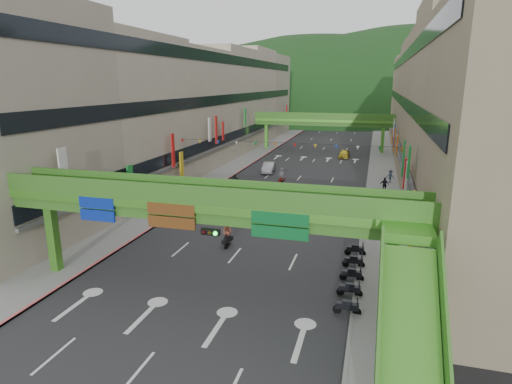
# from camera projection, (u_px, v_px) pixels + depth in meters

# --- Properties ---
(ground) EXTENTS (320.00, 320.00, 0.00)m
(ground) POSITION_uv_depth(u_px,v_px,m) (159.00, 347.00, 21.27)
(ground) COLOR black
(ground) RESTS_ON ground
(road_slab) EXTENTS (18.00, 140.00, 0.02)m
(road_slab) POSITION_uv_depth(u_px,v_px,m) (310.00, 165.00, 67.89)
(road_slab) COLOR #28282B
(road_slab) RESTS_ON ground
(sidewalk_left) EXTENTS (4.00, 140.00, 0.15)m
(sidewalk_left) POSITION_uv_depth(u_px,v_px,m) (244.00, 161.00, 70.74)
(sidewalk_left) COLOR gray
(sidewalk_left) RESTS_ON ground
(sidewalk_right) EXTENTS (4.00, 140.00, 0.15)m
(sidewalk_right) POSITION_uv_depth(u_px,v_px,m) (382.00, 168.00, 65.01)
(sidewalk_right) COLOR gray
(sidewalk_right) RESTS_ON ground
(curb_left) EXTENTS (0.20, 140.00, 0.18)m
(curb_left) POSITION_uv_depth(u_px,v_px,m) (255.00, 162.00, 70.25)
(curb_left) COLOR #CC5959
(curb_left) RESTS_ON ground
(curb_right) EXTENTS (0.20, 140.00, 0.18)m
(curb_right) POSITION_uv_depth(u_px,v_px,m) (369.00, 167.00, 65.50)
(curb_right) COLOR gray
(curb_right) RESTS_ON ground
(building_row_left) EXTENTS (12.80, 95.00, 19.00)m
(building_row_left) POSITION_uv_depth(u_px,v_px,m) (198.00, 103.00, 70.47)
(building_row_left) COLOR #9E937F
(building_row_left) RESTS_ON ground
(building_row_right) EXTENTS (12.80, 95.00, 19.00)m
(building_row_right) POSITION_uv_depth(u_px,v_px,m) (445.00, 106.00, 60.60)
(building_row_right) COLOR gray
(building_row_right) RESTS_ON ground
(overpass_near) EXTENTS (28.00, 12.27, 7.10)m
(overpass_near) POSITION_uv_depth(u_px,v_px,m) (213.00, 217.00, 24.74)
(overpass_near) COLOR #4C9E2D
(overpass_near) RESTS_ON ground
(overpass_far) EXTENTS (28.00, 2.20, 7.10)m
(overpass_far) POSITION_uv_depth(u_px,v_px,m) (323.00, 122.00, 80.54)
(overpass_far) COLOR #4C9E2D
(overpass_far) RESTS_ON ground
(hill_left) EXTENTS (168.00, 140.00, 112.00)m
(hill_left) POSITION_uv_depth(u_px,v_px,m) (314.00, 114.00, 174.40)
(hill_left) COLOR #1C4419
(hill_left) RESTS_ON ground
(hill_right) EXTENTS (208.00, 176.00, 128.00)m
(hill_right) POSITION_uv_depth(u_px,v_px,m) (414.00, 113.00, 182.63)
(hill_right) COLOR #1C4419
(hill_right) RESTS_ON ground
(bunting_string) EXTENTS (26.00, 0.36, 0.47)m
(bunting_string) POSITION_uv_depth(u_px,v_px,m) (285.00, 145.00, 47.76)
(bunting_string) COLOR black
(bunting_string) RESTS_ON ground
(scooter_rider_near) EXTENTS (0.69, 1.60, 2.05)m
(scooter_rider_near) POSITION_uv_depth(u_px,v_px,m) (241.00, 215.00, 39.28)
(scooter_rider_near) COLOR black
(scooter_rider_near) RESTS_ON ground
(scooter_rider_mid) EXTENTS (0.92, 1.59, 2.04)m
(scooter_rider_mid) POSITION_uv_depth(u_px,v_px,m) (227.00, 234.00, 33.97)
(scooter_rider_mid) COLOR black
(scooter_rider_mid) RESTS_ON ground
(scooter_rider_left) EXTENTS (1.05, 1.59, 2.03)m
(scooter_rider_left) POSITION_uv_depth(u_px,v_px,m) (235.00, 182.00, 51.67)
(scooter_rider_left) COLOR gray
(scooter_rider_left) RESTS_ON ground
(scooter_rider_far) EXTENTS (0.97, 1.59, 2.14)m
(scooter_rider_far) POSITION_uv_depth(u_px,v_px,m) (282.00, 176.00, 54.95)
(scooter_rider_far) COLOR maroon
(scooter_rider_far) RESTS_ON ground
(parked_scooter_row) EXTENTS (1.60, 9.35, 1.08)m
(parked_scooter_row) POSITION_uv_depth(u_px,v_px,m) (352.00, 274.00, 28.17)
(parked_scooter_row) COLOR black
(parked_scooter_row) RESTS_ON ground
(car_silver) EXTENTS (2.06, 4.67, 1.49)m
(car_silver) POSITION_uv_depth(u_px,v_px,m) (269.00, 168.00, 62.03)
(car_silver) COLOR gray
(car_silver) RESTS_ON ground
(car_yellow) EXTENTS (1.81, 4.16, 1.40)m
(car_yellow) POSITION_uv_depth(u_px,v_px,m) (344.00, 154.00, 74.17)
(car_yellow) COLOR gold
(car_yellow) RESTS_ON ground
(pedestrian_red) EXTENTS (0.91, 0.77, 1.67)m
(pedestrian_red) POSITION_uv_depth(u_px,v_px,m) (372.00, 201.00, 44.19)
(pedestrian_red) COLOR red
(pedestrian_red) RESTS_ON ground
(pedestrian_dark) EXTENTS (1.10, 0.47, 1.86)m
(pedestrian_dark) POSITION_uv_depth(u_px,v_px,m) (384.00, 186.00, 50.10)
(pedestrian_dark) COLOR black
(pedestrian_dark) RESTS_ON ground
(pedestrian_blue) EXTENTS (0.90, 0.76, 1.64)m
(pedestrian_blue) POSITION_uv_depth(u_px,v_px,m) (390.00, 177.00, 55.26)
(pedestrian_blue) COLOR #2E3E50
(pedestrian_blue) RESTS_ON ground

